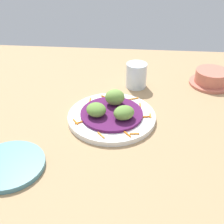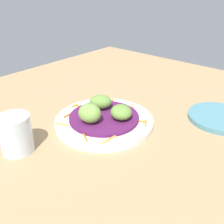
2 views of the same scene
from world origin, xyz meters
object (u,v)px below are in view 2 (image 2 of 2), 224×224
at_px(main_plate, 104,121).
at_px(side_plate_small, 220,118).
at_px(guac_scoop_right, 121,112).
at_px(guac_scoop_left, 101,102).
at_px(guac_scoop_center, 90,113).
at_px(water_glass, 16,134).

height_order(main_plate, side_plate_small, main_plate).
height_order(main_plate, guac_scoop_right, guac_scoop_right).
bearing_deg(guac_scoop_right, guac_scoop_left, 83.09).
bearing_deg(guac_scoop_center, side_plate_small, -40.61).
bearing_deg(guac_scoop_right, guac_scoop_center, 143.09).
xyz_separation_m(guac_scoop_center, side_plate_small, (0.24, -0.21, -0.04)).
xyz_separation_m(guac_scoop_left, water_glass, (-0.22, 0.03, 0.00)).
bearing_deg(guac_scoop_right, water_glass, 154.46).
bearing_deg(guac_scoop_left, main_plate, -126.91).
distance_m(guac_scoop_right, side_plate_small, 0.25).
height_order(main_plate, guac_scoop_left, guac_scoop_left).
bearing_deg(main_plate, water_glass, 162.35).
height_order(guac_scoop_right, water_glass, water_glass).
xyz_separation_m(guac_scoop_left, guac_scoop_right, (-0.01, -0.07, -0.00)).
bearing_deg(side_plate_small, water_glass, 146.10).
height_order(guac_scoop_center, side_plate_small, guac_scoop_center).
relative_size(main_plate, guac_scoop_left, 4.26).
bearing_deg(guac_scoop_left, guac_scoop_center, -156.91).
bearing_deg(main_plate, guac_scoop_left, 53.09).
bearing_deg(guac_scoop_right, main_plate, 113.09).
height_order(main_plate, water_glass, water_glass).
bearing_deg(guac_scoop_left, guac_scoop_right, -96.91).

